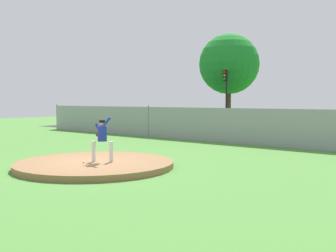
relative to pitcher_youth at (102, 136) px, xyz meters
The scene contains 11 objects.
ground_plane 6.02m from the pitcher_youth, 92.75° to the left, with size 80.00×80.00×0.00m, color #4C8438.
asphalt_strip 14.45m from the pitcher_youth, 91.13° to the left, with size 44.00×7.00×0.01m, color #2B2B2D.
pitchers_mound 1.05m from the pitcher_youth, 161.54° to the right, with size 5.53×5.53×0.21m, color olive.
pitcher_youth is the anchor object (origin of this frame).
baseball 1.08m from the pitcher_youth, 118.33° to the right, with size 0.07×0.07×0.07m, color white.
chainlink_fence 9.91m from the pitcher_youth, 91.64° to the left, with size 34.76×0.07×2.03m.
parked_car_teal 15.98m from the pitcher_youth, 111.63° to the left, with size 2.08×4.85×1.71m.
parked_car_silver 17.74m from the pitcher_youth, 127.48° to the left, with size 1.97×4.68×1.72m.
parked_car_burgundy 14.88m from the pitcher_youth, 99.91° to the left, with size 1.88×4.33×1.70m.
traffic_light_near 20.05m from the pitcher_youth, 110.38° to the left, with size 0.28×0.46×4.81m.
tree_bushy_near 23.19m from the pitcher_youth, 111.28° to the left, with size 5.26×5.26×8.17m.
Camera 1 is at (11.08, -8.88, 2.35)m, focal length 42.85 mm.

